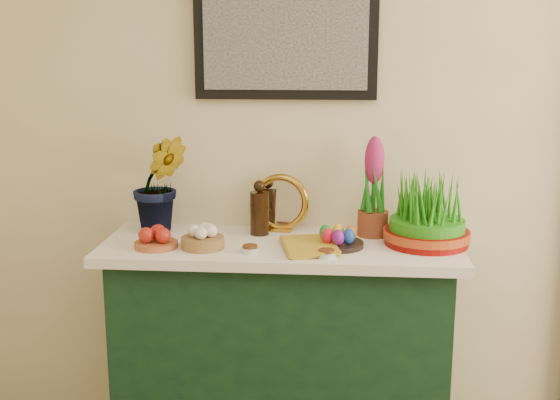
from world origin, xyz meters
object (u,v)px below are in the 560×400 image
at_px(mirror, 280,203).
at_px(book, 284,246).
at_px(wheatgrass_sabzeh, 427,214).
at_px(hyacinth_green, 160,168).
at_px(sideboard, 281,351).

bearing_deg(mirror, book, -82.97).
relative_size(book, wheatgrass_sabzeh, 0.77).
bearing_deg(wheatgrass_sabzeh, hyacinth_green, 174.55).
bearing_deg(wheatgrass_sabzeh, mirror, 164.27).
relative_size(hyacinth_green, wheatgrass_sabzeh, 1.61).
bearing_deg(book, hyacinth_green, 144.36).
bearing_deg(hyacinth_green, wheatgrass_sabzeh, -23.68).
distance_m(sideboard, hyacinth_green, 0.90).
bearing_deg(sideboard, mirror, 95.32).
height_order(mirror, wheatgrass_sabzeh, wheatgrass_sabzeh).
distance_m(sideboard, mirror, 0.61).
height_order(sideboard, hyacinth_green, hyacinth_green).
distance_m(sideboard, book, 0.50).
xyz_separation_m(hyacinth_green, mirror, (0.49, 0.06, -0.15)).
relative_size(mirror, book, 0.95).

